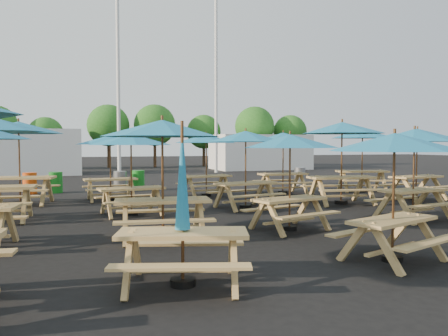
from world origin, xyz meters
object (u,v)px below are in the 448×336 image
object	(u,v)px
picnic_unit_3	(19,131)
picnic_unit_11	(206,141)
picnic_unit_19	(363,137)
picnic_unit_5	(162,134)
picnic_unit_18	(417,137)
picnic_unit_4	(183,219)
picnic_unit_14	(342,132)
waste_bin_3	(138,180)
picnic_unit_9	(290,146)
picnic_unit_6	(131,143)
waste_bin_4	(300,176)
picnic_unit_10	(246,140)
picnic_unit_8	(394,148)
picnic_unit_15	(283,140)
picnic_unit_13	(414,140)
waste_bin_2	(120,181)
picnic_unit_7	(110,143)
waste_bin_0	(30,183)
waste_bin_1	(56,182)

from	to	relation	value
picnic_unit_3	picnic_unit_11	distance (m)	6.04
picnic_unit_19	picnic_unit_11	bearing A→B (deg)	-164.68
picnic_unit_5	picnic_unit_18	world-z (taller)	picnic_unit_18
picnic_unit_4	picnic_unit_11	bearing A→B (deg)	88.54
picnic_unit_14	waste_bin_3	xyz separation A→B (m)	(-5.37, 6.26, -1.84)
picnic_unit_3	picnic_unit_9	distance (m)	8.67
picnic_unit_6	waste_bin_4	distance (m)	10.57
picnic_unit_6	picnic_unit_4	bearing A→B (deg)	-98.15
picnic_unit_10	picnic_unit_19	distance (m)	6.68
picnic_unit_6	picnic_unit_8	size ratio (longest dim) A/B	0.93
picnic_unit_15	picnic_unit_9	bearing A→B (deg)	-115.54
picnic_unit_13	waste_bin_2	bearing A→B (deg)	114.65
picnic_unit_7	waste_bin_3	distance (m)	3.61
picnic_unit_10	picnic_unit_13	xyz separation A→B (m)	(3.17, -3.11, -0.01)
picnic_unit_6	picnic_unit_15	size ratio (longest dim) A/B	1.03
waste_bin_0	waste_bin_3	world-z (taller)	same
picnic_unit_7	picnic_unit_14	world-z (taller)	picnic_unit_14
picnic_unit_14	waste_bin_2	distance (m)	8.72
picnic_unit_15	waste_bin_1	bearing A→B (deg)	158.88
picnic_unit_7	waste_bin_0	size ratio (longest dim) A/B	2.89
picnic_unit_11	waste_bin_2	bearing A→B (deg)	127.99
picnic_unit_7	picnic_unit_14	bearing A→B (deg)	-29.46
picnic_unit_11	picnic_unit_13	size ratio (longest dim) A/B	0.98
picnic_unit_14	waste_bin_2	xyz separation A→B (m)	(-6.13, 5.93, -1.84)
picnic_unit_3	waste_bin_4	bearing A→B (deg)	25.89
waste_bin_0	waste_bin_1	xyz separation A→B (m)	(0.90, 0.10, 0.00)
picnic_unit_10	waste_bin_1	xyz separation A→B (m)	(-5.33, 6.20, -1.57)
picnic_unit_9	picnic_unit_10	bearing A→B (deg)	70.37
waste_bin_1	waste_bin_2	distance (m)	2.40
picnic_unit_5	waste_bin_4	world-z (taller)	picnic_unit_5
picnic_unit_4	picnic_unit_7	world-z (taller)	picnic_unit_7
picnic_unit_4	picnic_unit_19	bearing A→B (deg)	60.69
picnic_unit_8	picnic_unit_14	world-z (taller)	picnic_unit_14
picnic_unit_9	picnic_unit_14	size ratio (longest dim) A/B	0.87
picnic_unit_8	waste_bin_4	world-z (taller)	picnic_unit_8
picnic_unit_8	picnic_unit_9	size ratio (longest dim) A/B	1.02
picnic_unit_9	waste_bin_3	world-z (taller)	picnic_unit_9
picnic_unit_5	waste_bin_1	distance (m)	9.90
picnic_unit_15	picnic_unit_11	bearing A→B (deg)	177.07
picnic_unit_13	waste_bin_2	size ratio (longest dim) A/B	3.25
picnic_unit_5	picnic_unit_14	world-z (taller)	picnic_unit_14
picnic_unit_4	picnic_unit_6	bearing A→B (deg)	106.05
picnic_unit_8	picnic_unit_19	size ratio (longest dim) A/B	0.82
waste_bin_3	picnic_unit_8	bearing A→B (deg)	-79.84
waste_bin_0	picnic_unit_9	bearing A→B (deg)	-57.93
picnic_unit_9	picnic_unit_11	distance (m)	6.53
picnic_unit_5	picnic_unit_7	bearing A→B (deg)	101.73
waste_bin_2	picnic_unit_18	bearing A→B (deg)	-32.92
picnic_unit_14	picnic_unit_10	bearing A→B (deg)	-173.62
waste_bin_1	picnic_unit_19	bearing A→B (deg)	-16.69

